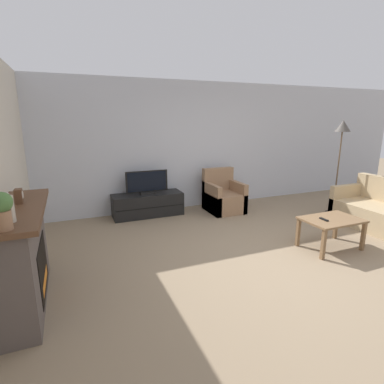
# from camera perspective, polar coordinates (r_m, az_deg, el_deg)

# --- Properties ---
(ground_plane) EXTENTS (24.00, 24.00, 0.00)m
(ground_plane) POSITION_cam_1_polar(r_m,az_deg,el_deg) (4.49, 14.36, -12.10)
(ground_plane) COLOR #89755B
(wall_back) EXTENTS (12.00, 0.06, 2.70)m
(wall_back) POSITION_cam_1_polar(r_m,az_deg,el_deg) (6.57, -0.06, 8.76)
(wall_back) COLOR silver
(wall_back) RESTS_ON ground
(fireplace) EXTENTS (0.46, 1.59, 1.07)m
(fireplace) POSITION_cam_1_polar(r_m,az_deg,el_deg) (3.61, -29.53, -10.60)
(fireplace) COLOR #564C47
(fireplace) RESTS_ON ground
(mantel_vase_left) EXTENTS (0.10, 0.10, 0.26)m
(mantel_vase_left) POSITION_cam_1_polar(r_m,az_deg,el_deg) (2.96, -31.71, -2.66)
(mantel_vase_left) COLOR beige
(mantel_vase_left) RESTS_ON fireplace
(mantel_clock) EXTENTS (0.08, 0.11, 0.15)m
(mantel_clock) POSITION_cam_1_polar(r_m,az_deg,el_deg) (3.58, -30.11, -0.69)
(mantel_clock) COLOR brown
(mantel_clock) RESTS_ON fireplace
(potted_plant) EXTENTS (0.17, 0.17, 0.31)m
(potted_plant) POSITION_cam_1_polar(r_m,az_deg,el_deg) (2.75, -32.46, -2.65)
(potted_plant) COLOR #936B4C
(potted_plant) RESTS_ON fireplace
(tv_stand) EXTENTS (1.40, 0.50, 0.46)m
(tv_stand) POSITION_cam_1_polar(r_m,az_deg,el_deg) (6.15, -8.43, -2.39)
(tv_stand) COLOR black
(tv_stand) RESTS_ON ground
(tv) EXTENTS (0.85, 0.18, 0.47)m
(tv) POSITION_cam_1_polar(r_m,az_deg,el_deg) (6.04, -8.57, 1.67)
(tv) COLOR black
(tv) RESTS_ON tv_stand
(armchair) EXTENTS (0.70, 0.76, 0.89)m
(armchair) POSITION_cam_1_polar(r_m,az_deg,el_deg) (6.42, 5.97, -1.06)
(armchair) COLOR #937051
(armchair) RESTS_ON ground
(coffee_table) EXTENTS (0.86, 0.58, 0.47)m
(coffee_table) POSITION_cam_1_polar(r_m,az_deg,el_deg) (4.98, 25.02, -5.37)
(coffee_table) COLOR brown
(coffee_table) RESTS_ON ground
(remote) EXTENTS (0.05, 0.15, 0.02)m
(remote) POSITION_cam_1_polar(r_m,az_deg,el_deg) (4.84, 23.82, -4.79)
(remote) COLOR black
(remote) RESTS_ON coffee_table
(floor_lamp) EXTENTS (0.30, 0.30, 1.90)m
(floor_lamp) POSITION_cam_1_polar(r_m,az_deg,el_deg) (6.72, 26.67, 9.80)
(floor_lamp) COLOR black
(floor_lamp) RESTS_ON ground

